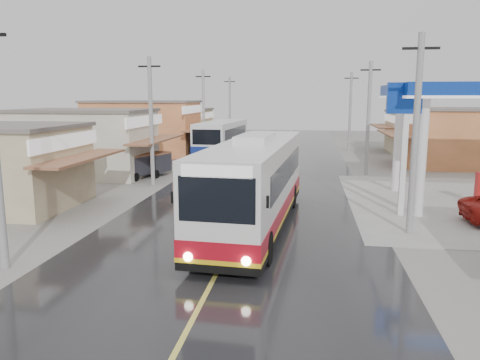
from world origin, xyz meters
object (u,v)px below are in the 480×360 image
(cyclist, at_px, (215,172))
(tricycle_far, at_px, (156,163))
(coach_bus, at_px, (255,183))
(second_bus, at_px, (222,139))
(tricycle_near, at_px, (137,165))

(cyclist, relative_size, tricycle_far, 0.78)
(coach_bus, distance_m, second_bus, 22.97)
(second_bus, height_order, tricycle_near, second_bus)
(coach_bus, distance_m, cyclist, 11.56)
(cyclist, bearing_deg, second_bus, 115.50)
(second_bus, bearing_deg, coach_bus, -72.19)
(cyclist, xyz_separation_m, tricycle_near, (-5.45, 0.07, 0.32))
(second_bus, xyz_separation_m, cyclist, (1.66, -11.49, -1.16))
(second_bus, relative_size, tricycle_far, 4.11)
(coach_bus, xyz_separation_m, cyclist, (-3.91, 10.80, -1.29))
(second_bus, height_order, tricycle_far, second_bus)
(coach_bus, height_order, tricycle_near, coach_bus)
(cyclist, bearing_deg, coach_bus, -52.80)
(coach_bus, height_order, cyclist, coach_bus)
(second_bus, relative_size, tricycle_near, 4.05)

